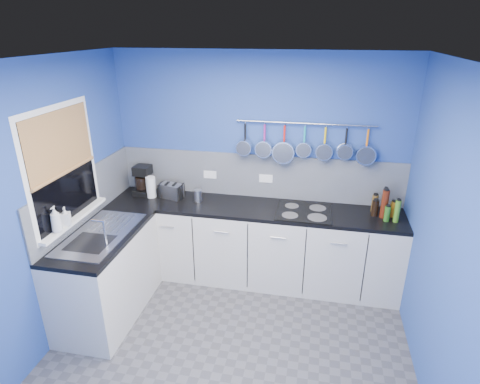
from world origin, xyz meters
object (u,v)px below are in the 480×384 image
(soap_bottle_b, at_px, (65,216))
(paper_towel, at_px, (151,187))
(hob, at_px, (304,212))
(toaster, at_px, (171,191))
(coffee_maker, at_px, (143,180))
(soap_bottle_a, at_px, (56,219))
(canister, at_px, (198,196))

(soap_bottle_b, distance_m, paper_towel, 1.14)
(hob, bearing_deg, toaster, 175.92)
(soap_bottle_b, height_order, coffee_maker, coffee_maker)
(soap_bottle_a, relative_size, coffee_maker, 0.71)
(toaster, distance_m, hob, 1.51)
(soap_bottle_b, height_order, toaster, soap_bottle_b)
(soap_bottle_a, distance_m, paper_towel, 1.27)
(toaster, relative_size, hob, 0.44)
(toaster, xyz_separation_m, hob, (1.51, -0.11, -0.08))
(soap_bottle_a, height_order, hob, soap_bottle_a)
(toaster, relative_size, canister, 1.92)
(paper_towel, relative_size, coffee_maker, 0.72)
(coffee_maker, bearing_deg, canister, -4.68)
(toaster, bearing_deg, canister, 8.70)
(soap_bottle_a, bearing_deg, hob, 28.50)
(soap_bottle_a, relative_size, toaster, 0.94)
(soap_bottle_a, distance_m, toaster, 1.38)
(soap_bottle_b, height_order, paper_towel, soap_bottle_b)
(soap_bottle_b, bearing_deg, hob, 25.62)
(soap_bottle_a, relative_size, canister, 1.81)
(soap_bottle_a, distance_m, soap_bottle_b, 0.14)
(coffee_maker, distance_m, canister, 0.69)
(toaster, bearing_deg, soap_bottle_b, -102.17)
(soap_bottle_b, relative_size, hob, 0.30)
(paper_towel, xyz_separation_m, toaster, (0.23, 0.03, -0.04))
(paper_towel, height_order, canister, paper_towel)
(paper_towel, bearing_deg, toaster, 7.60)
(soap_bottle_b, relative_size, canister, 1.30)
(paper_towel, bearing_deg, soap_bottle_b, -107.91)
(coffee_maker, distance_m, hob, 1.88)
(paper_towel, bearing_deg, hob, -2.53)
(soap_bottle_a, bearing_deg, canister, 53.06)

